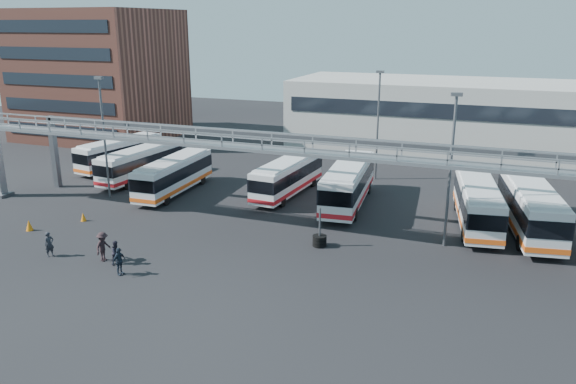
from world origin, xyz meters
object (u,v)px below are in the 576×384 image
(bus_7, at_px, (477,202))
(pedestrian_a, at_px, (49,244))
(light_pole_back, at_px, (378,120))
(bus_4, at_px, (288,176))
(pedestrian_c, at_px, (103,247))
(bus_2, at_px, (174,174))
(pedestrian_d, at_px, (119,261))
(bus_1, at_px, (140,162))
(cone_left, at_px, (29,225))
(bus_5, at_px, (348,182))
(bus_8, at_px, (530,206))
(tire_stack, at_px, (320,240))
(cone_right, at_px, (83,217))
(light_pole_left, at_px, (104,131))
(bus_0, at_px, (120,152))
(pedestrian_b, at_px, (116,253))
(light_pole_mid, at_px, (451,163))

(bus_7, distance_m, pedestrian_a, 29.63)
(light_pole_back, bearing_deg, bus_4, -127.56)
(pedestrian_c, bearing_deg, bus_2, 14.50)
(pedestrian_d, bearing_deg, bus_1, 39.58)
(pedestrian_c, xyz_separation_m, cone_left, (-8.53, 2.48, -0.56))
(bus_1, height_order, bus_2, bus_2)
(bus_4, relative_size, bus_5, 0.89)
(pedestrian_a, bearing_deg, bus_2, 21.20)
(bus_8, relative_size, tire_stack, 4.41)
(cone_right, bearing_deg, bus_2, 73.94)
(light_pole_left, bearing_deg, pedestrian_c, -53.51)
(bus_7, bearing_deg, bus_0, 163.05)
(bus_7, xyz_separation_m, pedestrian_c, (-21.43, -15.03, -0.88))
(pedestrian_b, height_order, cone_right, pedestrian_b)
(bus_4, bearing_deg, cone_left, -129.72)
(cone_right, bearing_deg, pedestrian_d, -38.93)
(cone_left, xyz_separation_m, tire_stack, (20.44, 4.68, 0.06))
(bus_1, distance_m, cone_right, 11.92)
(bus_2, bearing_deg, pedestrian_b, -73.96)
(bus_1, bearing_deg, bus_4, 6.00)
(pedestrian_b, height_order, cone_left, pedestrian_b)
(bus_2, height_order, bus_7, bus_7)
(pedestrian_b, bearing_deg, cone_right, 65.42)
(light_pole_left, xyz_separation_m, light_pole_back, (20.00, 14.00, 0.00))
(bus_8, relative_size, pedestrian_b, 7.74)
(bus_4, xyz_separation_m, pedestrian_b, (-4.60, -17.52, -0.95))
(bus_1, height_order, tire_stack, bus_1)
(light_pole_mid, distance_m, bus_7, 6.43)
(pedestrian_b, relative_size, tire_stack, 0.57)
(pedestrian_d, relative_size, cone_left, 2.14)
(bus_8, xyz_separation_m, tire_stack, (-13.08, -7.82, -1.49))
(bus_2, relative_size, bus_7, 0.92)
(pedestrian_d, bearing_deg, bus_8, -46.50)
(bus_7, relative_size, tire_stack, 4.15)
(light_pole_mid, distance_m, pedestrian_b, 21.86)
(pedestrian_b, xyz_separation_m, pedestrian_d, (1.11, -1.21, 0.08))
(light_pole_left, relative_size, pedestrian_c, 5.36)
(pedestrian_b, relative_size, cone_right, 2.34)
(light_pole_mid, xyz_separation_m, light_pole_back, (-8.00, 15.00, 0.00))
(light_pole_mid, bearing_deg, light_pole_left, 177.95)
(bus_7, bearing_deg, cone_left, -166.28)
(bus_1, distance_m, tire_stack, 23.26)
(cone_right, bearing_deg, light_pole_back, 47.60)
(light_pole_back, bearing_deg, tire_stack, -89.36)
(light_pole_mid, xyz_separation_m, pedestrian_d, (-17.50, -11.55, -4.88))
(cone_right, bearing_deg, pedestrian_c, -41.28)
(bus_7, relative_size, bus_8, 0.94)
(bus_5, xyz_separation_m, pedestrian_b, (-10.25, -16.58, -1.16))
(light_pole_mid, relative_size, pedestrian_d, 6.03)
(bus_2, height_order, cone_right, bus_2)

